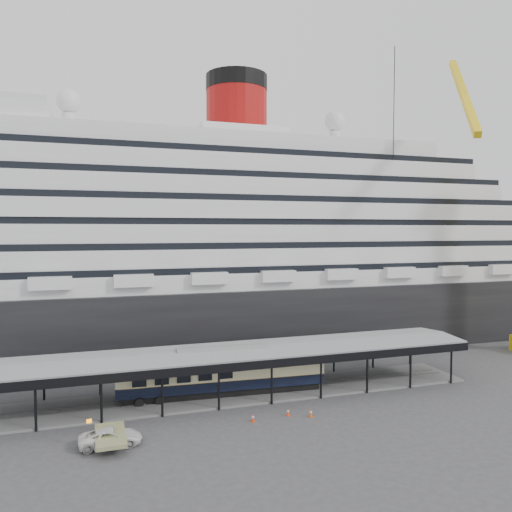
{
  "coord_description": "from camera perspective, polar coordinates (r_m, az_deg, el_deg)",
  "views": [
    {
      "loc": [
        -15.02,
        -48.2,
        18.56
      ],
      "look_at": [
        3.47,
        8.0,
        15.46
      ],
      "focal_mm": 35.0,
      "sensor_mm": 36.0,
      "label": 1
    }
  ],
  "objects": [
    {
      "name": "ground",
      "position": [
        53.79,
        -0.88,
        -17.18
      ],
      "size": [
        200.0,
        200.0,
        0.0
      ],
      "primitive_type": "plane",
      "color": "#3A3A3C",
      "rests_on": "ground"
    },
    {
      "name": "cruise_ship",
      "position": [
        81.6,
        -7.58,
        2.83
      ],
      "size": [
        130.0,
        30.0,
        43.9
      ],
      "color": "black",
      "rests_on": "ground"
    },
    {
      "name": "platform_canopy",
      "position": [
        57.6,
        -2.41,
        -13.33
      ],
      "size": [
        56.0,
        9.18,
        5.3
      ],
      "color": "slate",
      "rests_on": "ground"
    },
    {
      "name": "port_truck",
      "position": [
        47.23,
        -16.29,
        -19.3
      ],
      "size": [
        5.29,
        2.45,
        1.47
      ],
      "primitive_type": "imported",
      "rotation": [
        0.0,
        0.0,
        1.57
      ],
      "color": "silver",
      "rests_on": "ground"
    },
    {
      "name": "pullman_carriage",
      "position": [
        57.14,
        -3.83,
        -13.08
      ],
      "size": [
        23.21,
        4.32,
        22.66
      ],
      "rotation": [
        0.0,
        0.0,
        -0.06
      ],
      "color": "black",
      "rests_on": "ground"
    },
    {
      "name": "traffic_cone_left",
      "position": [
        50.7,
        -0.36,
        -18.01
      ],
      "size": [
        0.47,
        0.47,
        0.76
      ],
      "rotation": [
        0.0,
        0.0,
        0.23
      ],
      "color": "red",
      "rests_on": "ground"
    },
    {
      "name": "traffic_cone_mid",
      "position": [
        52.19,
        6.28,
        -17.4
      ],
      "size": [
        0.5,
        0.5,
        0.77
      ],
      "rotation": [
        0.0,
        0.0,
        0.31
      ],
      "color": "#D34C0B",
      "rests_on": "ground"
    },
    {
      "name": "traffic_cone_right",
      "position": [
        52.29,
        3.68,
        -17.37
      ],
      "size": [
        0.43,
        0.43,
        0.73
      ],
      "rotation": [
        0.0,
        0.0,
        -0.16
      ],
      "color": "#EE3F0D",
      "rests_on": "ground"
    }
  ]
}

